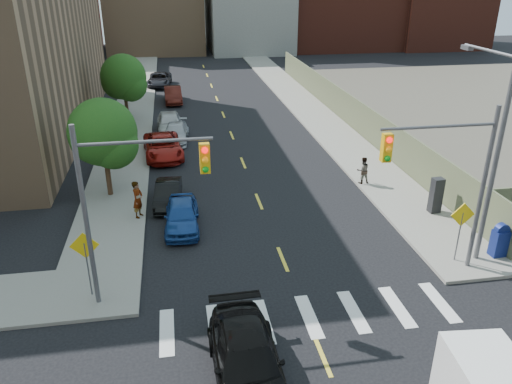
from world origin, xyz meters
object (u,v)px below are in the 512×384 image
object	(u,v)px
parked_car_silver	(176,133)
parked_car_grey	(160,79)
black_sedan	(247,361)
mailbox	(500,240)
pedestrian_east	(363,170)
parked_car_red	(163,146)
parked_car_black	(168,194)
parked_car_white	(170,123)
parked_car_blue	(182,215)
parked_car_maroon	(173,95)
pedestrian_west	(138,199)
payphone	(436,195)

from	to	relation	value
parked_car_silver	parked_car_grey	xyz separation A→B (m)	(-1.30, 19.49, 0.08)
black_sedan	mailbox	world-z (taller)	mailbox
parked_car_silver	black_sedan	distance (m)	23.98
parked_car_grey	pedestrian_east	world-z (taller)	pedestrian_east
parked_car_red	mailbox	size ratio (longest dim) A/B	3.39
parked_car_black	parked_car_red	size ratio (longest dim) A/B	0.70
parked_car_white	pedestrian_east	distance (m)	16.46
parked_car_blue	parked_car_white	xyz separation A→B (m)	(-0.41, 15.88, 0.10)
parked_car_blue	parked_car_silver	distance (m)	13.64
parked_car_grey	mailbox	world-z (taller)	mailbox
parked_car_maroon	parked_car_white	bearing A→B (deg)	-94.38
parked_car_blue	pedestrian_west	world-z (taller)	pedestrian_west
mailbox	parked_car_red	bearing A→B (deg)	128.97
parked_car_white	pedestrian_east	bearing A→B (deg)	-49.85
black_sedan	parked_car_blue	bearing A→B (deg)	97.66
parked_car_silver	pedestrian_east	distance (m)	14.55
parked_car_maroon	pedestrian_west	bearing A→B (deg)	-96.89
parked_car_red	parked_car_white	world-z (taller)	parked_car_white
parked_car_black	parked_car_maroon	size ratio (longest dim) A/B	0.83
parked_car_black	pedestrian_west	bearing A→B (deg)	-128.83
parked_car_red	pedestrian_east	distance (m)	13.33
parked_car_black	mailbox	distance (m)	16.13
parked_car_black	pedestrian_east	world-z (taller)	pedestrian_east
payphone	pedestrian_west	world-z (taller)	pedestrian_west
parked_car_white	parked_car_maroon	distance (m)	9.62
parked_car_white	mailbox	xyz separation A→B (m)	(13.81, -20.98, 0.11)
parked_car_white	black_sedan	size ratio (longest dim) A/B	0.90
parked_car_white	black_sedan	world-z (taller)	parked_car_white
payphone	pedestrian_west	distance (m)	15.01
parked_car_red	parked_car_grey	size ratio (longest dim) A/B	1.03
parked_car_blue	parked_car_black	xyz separation A→B (m)	(-0.64, 2.83, -0.08)
payphone	mailbox	bearing A→B (deg)	-86.50
parked_car_red	pedestrian_east	world-z (taller)	pedestrian_east
parked_car_silver	parked_car_maroon	world-z (taller)	parked_car_maroon
parked_car_grey	pedestrian_west	bearing A→B (deg)	-87.40
pedestrian_west	mailbox	bearing A→B (deg)	-89.07
parked_car_blue	parked_car_silver	world-z (taller)	parked_car_blue
parked_car_black	parked_car_silver	bearing A→B (deg)	91.38
parked_car_blue	parked_car_red	xyz separation A→B (m)	(-0.91, 10.46, 0.04)
parked_car_blue	payphone	world-z (taller)	payphone
parked_car_silver	parked_car_white	world-z (taller)	parked_car_white
mailbox	pedestrian_west	distance (m)	16.77
parked_car_maroon	payphone	size ratio (longest dim) A/B	2.41
parked_car_red	parked_car_silver	world-z (taller)	parked_car_red
parked_car_black	payphone	xyz separation A→B (m)	(13.42, -3.50, 0.47)
parked_car_red	payphone	xyz separation A→B (m)	(13.68, -11.13, 0.35)
black_sedan	pedestrian_west	distance (m)	12.18
mailbox	payphone	xyz separation A→B (m)	(-0.62, 4.43, 0.18)
parked_car_silver	parked_car_grey	bearing A→B (deg)	99.01
parked_car_red	pedestrian_east	size ratio (longest dim) A/B	3.32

